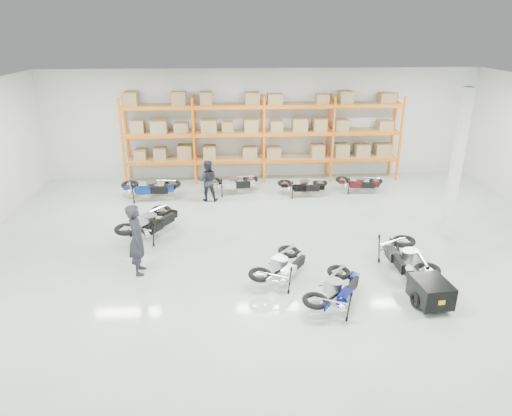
{
  "coord_description": "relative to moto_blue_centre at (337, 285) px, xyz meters",
  "views": [
    {
      "loc": [
        -1.47,
        -11.93,
        6.03
      ],
      "look_at": [
        -0.68,
        0.43,
        1.1
      ],
      "focal_mm": 32.0,
      "sensor_mm": 36.0,
      "label": 1
    }
  ],
  "objects": [
    {
      "name": "room",
      "position": [
        -0.96,
        3.01,
        1.72
      ],
      "size": [
        18.0,
        18.0,
        18.0
      ],
      "color": "#B7CCBC",
      "rests_on": "ground"
    },
    {
      "name": "pallet_rack",
      "position": [
        -0.96,
        9.46,
        1.73
      ],
      "size": [
        11.28,
        0.98,
        3.62
      ],
      "color": "orange",
      "rests_on": "ground"
    },
    {
      "name": "structural_column",
      "position": [
        4.24,
        3.51,
        1.72
      ],
      "size": [
        0.25,
        0.25,
        4.5
      ],
      "primitive_type": "cube",
      "color": "white",
      "rests_on": "ground"
    },
    {
      "name": "moto_blue_centre",
      "position": [
        0.0,
        0.0,
        0.0
      ],
      "size": [
        1.69,
        1.92,
        1.13
      ],
      "primitive_type": null,
      "rotation": [
        0.0,
        -0.09,
        2.55
      ],
      "color": "#070A46",
      "rests_on": "ground"
    },
    {
      "name": "moto_silver_left",
      "position": [
        -1.11,
        1.18,
        -0.0
      ],
      "size": [
        1.72,
        1.91,
        1.12
      ],
      "primitive_type": null,
      "rotation": [
        0.0,
        -0.09,
        2.51
      ],
      "color": "silver",
      "rests_on": "ground"
    },
    {
      "name": "moto_black_far_left",
      "position": [
        -4.83,
        4.07,
        0.08
      ],
      "size": [
        1.87,
        2.21,
        1.29
      ],
      "primitive_type": null,
      "rotation": [
        0.0,
        -0.09,
        2.6
      ],
      "color": "black",
      "rests_on": "ground"
    },
    {
      "name": "moto_touring_right",
      "position": [
        2.15,
        1.41,
        0.06
      ],
      "size": [
        0.97,
        1.93,
        1.25
      ],
      "primitive_type": null,
      "rotation": [
        0.0,
        -0.09,
        -0.01
      ],
      "color": "black",
      "rests_on": "ground"
    },
    {
      "name": "trailer",
      "position": [
        2.15,
        -0.19,
        -0.15
      ],
      "size": [
        0.82,
        1.57,
        0.65
      ],
      "rotation": [
        0.0,
        0.0,
        0.1
      ],
      "color": "black",
      "rests_on": "ground"
    },
    {
      "name": "moto_back_a",
      "position": [
        -5.36,
        7.42,
        0.05
      ],
      "size": [
        1.93,
        0.99,
        1.24
      ],
      "primitive_type": null,
      "rotation": [
        0.0,
        -0.09,
        1.55
      ],
      "color": "navy",
      "rests_on": "ground"
    },
    {
      "name": "moto_back_b",
      "position": [
        -2.25,
        7.88,
        0.0
      ],
      "size": [
        1.84,
        1.07,
        1.13
      ],
      "primitive_type": null,
      "rotation": [
        0.0,
        -0.09,
        1.69
      ],
      "color": "#A9AEB3",
      "rests_on": "ground"
    },
    {
      "name": "moto_back_c",
      "position": [
        0.42,
        7.44,
        -0.03
      ],
      "size": [
        1.67,
        0.87,
        1.07
      ],
      "primitive_type": null,
      "rotation": [
        0.0,
        -0.09,
        1.54
      ],
      "color": "black",
      "rests_on": "ground"
    },
    {
      "name": "moto_back_d",
      "position": [
        2.69,
        7.7,
        -0.05
      ],
      "size": [
        1.68,
        1.05,
        1.02
      ],
      "primitive_type": null,
      "rotation": [
        0.0,
        -0.09,
        1.39
      ],
      "color": "#3F0C13",
      "rests_on": "ground"
    },
    {
      "name": "person_left",
      "position": [
        -4.8,
        1.82,
        0.42
      ],
      "size": [
        0.51,
        0.73,
        1.91
      ],
      "primitive_type": "imported",
      "rotation": [
        0.0,
        0.0,
        1.65
      ],
      "color": "black",
      "rests_on": "ground"
    },
    {
      "name": "person_back",
      "position": [
        -3.19,
        7.1,
        0.24
      ],
      "size": [
        0.77,
        0.61,
        1.54
      ],
      "primitive_type": "imported",
      "rotation": [
        0.0,
        0.0,
        3.1
      ],
      "color": "#21222A",
      "rests_on": "ground"
    }
  ]
}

